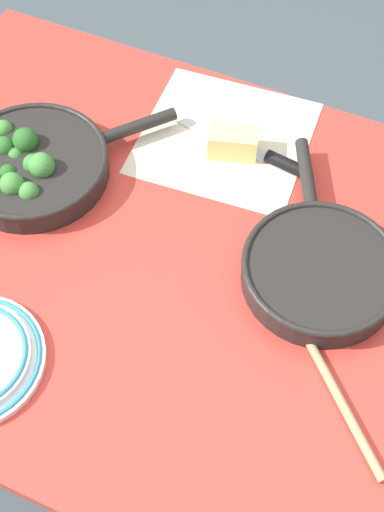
# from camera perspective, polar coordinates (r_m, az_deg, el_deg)

# --- Properties ---
(ground_plane) EXTENTS (14.00, 14.00, 0.00)m
(ground_plane) POSITION_cam_1_polar(r_m,az_deg,el_deg) (1.91, -0.00, -13.55)
(ground_plane) COLOR #424C51
(dining_table_red) EXTENTS (1.31, 0.90, 0.78)m
(dining_table_red) POSITION_cam_1_polar(r_m,az_deg,el_deg) (1.28, -0.00, -2.59)
(dining_table_red) COLOR red
(dining_table_red) RESTS_ON ground_plane
(skillet_broccoli) EXTENTS (0.33, 0.37, 0.08)m
(skillet_broccoli) POSITION_cam_1_polar(r_m,az_deg,el_deg) (1.34, -12.58, 7.22)
(skillet_broccoli) COLOR black
(skillet_broccoli) RESTS_ON dining_table_red
(skillet_eggs) EXTENTS (0.26, 0.39, 0.05)m
(skillet_eggs) POSITION_cam_1_polar(r_m,az_deg,el_deg) (1.19, 10.19, -1.10)
(skillet_eggs) COLOR black
(skillet_eggs) RESTS_ON dining_table_red
(wooden_spoon) EXTENTS (0.26, 0.26, 0.02)m
(wooden_spoon) POSITION_cam_1_polar(r_m,az_deg,el_deg) (1.13, 9.79, -7.59)
(wooden_spoon) COLOR tan
(wooden_spoon) RESTS_ON dining_table_red
(parchment_sheet) EXTENTS (0.34, 0.33, 0.00)m
(parchment_sheet) POSITION_cam_1_polar(r_m,az_deg,el_deg) (1.39, 2.65, 9.44)
(parchment_sheet) COLOR beige
(parchment_sheet) RESTS_ON dining_table_red
(grater_knife) EXTENTS (0.29, 0.07, 0.02)m
(grater_knife) POSITION_cam_1_polar(r_m,az_deg,el_deg) (1.36, 5.42, 8.20)
(grater_knife) COLOR silver
(grater_knife) RESTS_ON dining_table_red
(cheese_block) EXTENTS (0.10, 0.08, 0.06)m
(cheese_block) POSITION_cam_1_polar(r_m,az_deg,el_deg) (1.34, 3.29, 9.07)
(cheese_block) COLOR #EFD67A
(cheese_block) RESTS_ON dining_table_red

